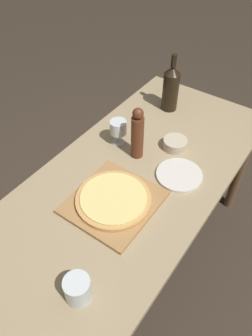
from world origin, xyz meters
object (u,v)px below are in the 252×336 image
wine_glass (118,128)px  wine_bottle (171,88)px  pepper_mill (137,134)px  pizza (113,199)px  small_bowl (175,144)px

wine_glass → wine_bottle: bearing=82.0°
pepper_mill → pizza: bearing=-73.9°
wine_bottle → pepper_mill: bearing=-80.8°
wine_bottle → pepper_mill: (0.07, -0.43, -0.00)m
pizza → pepper_mill: pepper_mill is taller
pizza → wine_bottle: 0.75m
wine_bottle → wine_glass: bearing=-98.0°
pizza → wine_bottle: size_ratio=0.99×
wine_bottle → small_bowl: wine_bottle is taller
pepper_mill → small_bowl: pepper_mill is taller
pepper_mill → wine_bottle: bearing=99.2°
pepper_mill → small_bowl: size_ratio=2.28×
pepper_mill → small_bowl: bearing=51.2°
pizza → wine_bottle: bearing=102.1°
pizza → wine_glass: wine_glass is taller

